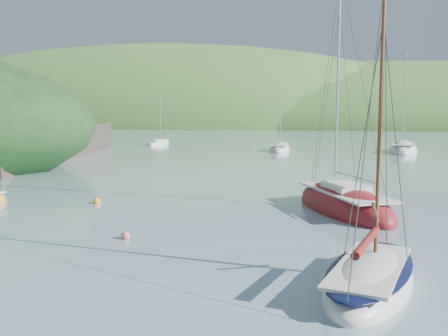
% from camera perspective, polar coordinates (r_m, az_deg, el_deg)
% --- Properties ---
extents(ground, '(700.00, 700.00, 0.00)m').
position_cam_1_polar(ground, '(16.44, -0.45, -12.35)').
color(ground, '#7697A3').
rests_on(ground, ground).
extents(shoreline_hills, '(690.00, 135.00, 56.00)m').
position_cam_1_polar(shoreline_hills, '(188.15, 7.50, 4.99)').
color(shoreline_hills, '#3B762D').
rests_on(shoreline_hills, ground).
extents(daysailer_white, '(4.02, 6.95, 10.07)m').
position_cam_1_polar(daysailer_white, '(16.11, 16.35, -12.18)').
color(daysailer_white, silver).
rests_on(daysailer_white, ground).
extents(sloop_red, '(6.59, 9.57, 13.45)m').
position_cam_1_polar(sloop_red, '(27.36, 13.51, -4.29)').
color(sloop_red, maroon).
rests_on(sloop_red, ground).
extents(distant_sloop_a, '(2.61, 7.32, 10.43)m').
position_cam_1_polar(distant_sloop_a, '(65.61, 6.38, 2.11)').
color(distant_sloop_a, silver).
rests_on(distant_sloop_a, ground).
extents(distant_sloop_b, '(4.82, 10.06, 13.78)m').
position_cam_1_polar(distant_sloop_b, '(66.99, 19.77, 1.88)').
color(distant_sloop_b, silver).
rests_on(distant_sloop_b, ground).
extents(distant_sloop_c, '(2.96, 6.07, 8.30)m').
position_cam_1_polar(distant_sloop_c, '(77.69, -7.48, 2.78)').
color(distant_sloop_c, silver).
rests_on(distant_sloop_c, ground).
extents(mooring_buoys, '(21.37, 7.60, 0.45)m').
position_cam_1_polar(mooring_buoys, '(25.40, 3.33, -5.24)').
color(mooring_buoys, '#E65770').
rests_on(mooring_buoys, ground).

